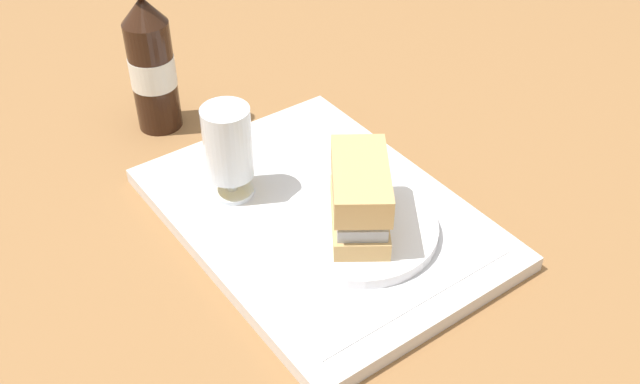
% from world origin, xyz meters
% --- Properties ---
extents(ground_plane, '(3.00, 3.00, 0.00)m').
position_xyz_m(ground_plane, '(0.00, 0.00, 0.00)').
color(ground_plane, olive).
extents(tray, '(0.44, 0.32, 0.02)m').
position_xyz_m(tray, '(0.00, 0.00, 0.01)').
color(tray, silver).
rests_on(tray, ground_plane).
extents(placemat, '(0.38, 0.27, 0.00)m').
position_xyz_m(placemat, '(0.00, 0.00, 0.02)').
color(placemat, silver).
rests_on(placemat, tray).
extents(plate, '(0.19, 0.19, 0.01)m').
position_xyz_m(plate, '(-0.06, -0.01, 0.03)').
color(plate, white).
rests_on(plate, placemat).
extents(sandwich, '(0.14, 0.13, 0.08)m').
position_xyz_m(sandwich, '(-0.06, -0.01, 0.08)').
color(sandwich, tan).
rests_on(sandwich, plate).
extents(beer_glass, '(0.06, 0.06, 0.12)m').
position_xyz_m(beer_glass, '(0.09, 0.07, 0.09)').
color(beer_glass, silver).
rests_on(beer_glass, placemat).
extents(beer_bottle, '(0.07, 0.07, 0.27)m').
position_xyz_m(beer_bottle, '(0.32, 0.06, 0.10)').
color(beer_bottle, black).
rests_on(beer_bottle, ground_plane).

